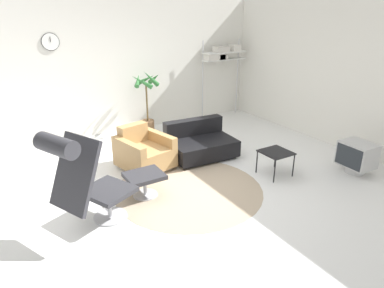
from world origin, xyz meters
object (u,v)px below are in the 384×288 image
at_px(couch_low, 200,144).
at_px(shelf_unit, 222,55).
at_px(lounge_chair, 82,174).
at_px(crt_television, 357,156).
at_px(ottoman, 145,179).
at_px(side_table, 276,154).
at_px(armchair_red, 144,153).
at_px(potted_plant, 147,104).

height_order(couch_low, shelf_unit, shelf_unit).
distance_m(lounge_chair, crt_television, 4.34).
xyz_separation_m(ottoman, side_table, (2.10, -0.48, 0.10)).
relative_size(armchair_red, potted_plant, 0.69).
bearing_deg(crt_television, ottoman, 73.58).
bearing_deg(side_table, shelf_unit, 70.16).
xyz_separation_m(armchair_red, couch_low, (1.10, -0.04, -0.04)).
relative_size(armchair_red, couch_low, 0.80).
bearing_deg(side_table, crt_television, -27.76).
relative_size(ottoman, shelf_unit, 0.29).
distance_m(armchair_red, crt_television, 3.54).
bearing_deg(side_table, potted_plant, 107.12).
distance_m(ottoman, crt_television, 3.49).
relative_size(lounge_chair, shelf_unit, 0.71).
bearing_deg(armchair_red, crt_television, 133.22).
xyz_separation_m(armchair_red, side_table, (1.73, -1.35, 0.09)).
relative_size(lounge_chair, ottoman, 2.47).
distance_m(ottoman, potted_plant, 2.79).
bearing_deg(ottoman, shelf_unit, 39.11).
height_order(lounge_chair, side_table, lounge_chair).
height_order(couch_low, side_table, couch_low).
height_order(ottoman, crt_television, crt_television).
relative_size(side_table, crt_television, 0.83).
bearing_deg(couch_low, potted_plant, -76.42).
height_order(lounge_chair, ottoman, lounge_chair).
bearing_deg(side_table, ottoman, 167.28).
bearing_deg(potted_plant, side_table, -72.88).
distance_m(lounge_chair, ottoman, 1.16).
xyz_separation_m(lounge_chair, couch_low, (2.42, 1.26, -0.55)).
bearing_deg(armchair_red, ottoman, 54.07).
xyz_separation_m(couch_low, potted_plant, (-0.29, 1.67, 0.42)).
bearing_deg(shelf_unit, ottoman, -140.89).
distance_m(crt_television, potted_plant, 4.20).
height_order(side_table, shelf_unit, shelf_unit).
height_order(lounge_chair, crt_television, lounge_chair).
bearing_deg(armchair_red, lounge_chair, 31.94).
xyz_separation_m(lounge_chair, potted_plant, (2.13, 2.93, -0.13)).
distance_m(armchair_red, side_table, 2.20).
bearing_deg(potted_plant, armchair_red, -116.68).
height_order(armchair_red, potted_plant, potted_plant).
xyz_separation_m(ottoman, shelf_unit, (3.22, 2.62, 1.26)).
relative_size(armchair_red, shelf_unit, 0.52).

